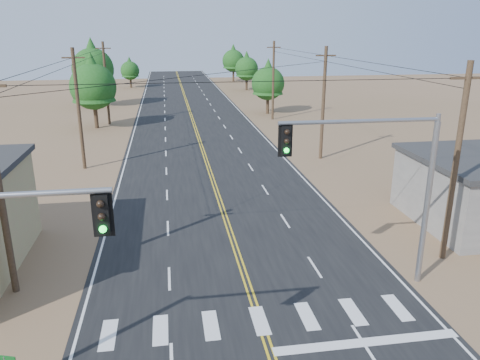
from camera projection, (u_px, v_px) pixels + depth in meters
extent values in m
cube|color=black|center=(209.00, 169.00, 39.74)|extent=(15.00, 200.00, 0.02)
cylinder|color=#4C3826|center=(79.00, 110.00, 38.53)|extent=(0.30, 0.30, 10.00)
cube|color=#4C3826|center=(73.00, 58.00, 37.25)|extent=(1.80, 0.12, 0.12)
cylinder|color=#4C3826|center=(106.00, 84.00, 57.34)|extent=(0.30, 0.30, 10.00)
cube|color=#4C3826|center=(103.00, 48.00, 56.05)|extent=(1.80, 0.12, 0.12)
cylinder|color=#4C3826|center=(455.00, 165.00, 22.85)|extent=(0.30, 0.30, 10.00)
cube|color=#4C3826|center=(468.00, 78.00, 21.56)|extent=(1.80, 0.12, 0.12)
cylinder|color=#4C3826|center=(323.00, 104.00, 41.65)|extent=(0.30, 0.30, 10.00)
cube|color=#4C3826|center=(326.00, 55.00, 40.37)|extent=(1.80, 0.12, 0.12)
cylinder|color=#4C3826|center=(273.00, 81.00, 60.46)|extent=(0.30, 0.30, 10.00)
cube|color=#4C3826|center=(274.00, 47.00, 59.17)|extent=(1.80, 0.12, 0.12)
cube|color=black|center=(102.00, 214.00, 12.50)|extent=(0.36, 0.31, 1.13)
sphere|color=black|center=(100.00, 204.00, 12.22)|extent=(0.21, 0.21, 0.21)
sphere|color=black|center=(102.00, 217.00, 12.33)|extent=(0.21, 0.21, 0.21)
sphere|color=#0CE533|center=(103.00, 229.00, 12.44)|extent=(0.21, 0.21, 0.21)
cylinder|color=gray|center=(427.00, 205.00, 20.96)|extent=(0.26, 0.26, 7.61)
cylinder|color=gray|center=(438.00, 122.00, 19.80)|extent=(0.20, 0.20, 0.65)
cylinder|color=gray|center=(360.00, 121.00, 19.31)|extent=(6.92, 0.29, 0.17)
cube|color=black|center=(286.00, 140.00, 19.11)|extent=(0.39, 0.33, 1.20)
sphere|color=black|center=(287.00, 132.00, 18.81)|extent=(0.22, 0.22, 0.22)
sphere|color=black|center=(287.00, 141.00, 18.93)|extent=(0.22, 0.22, 0.22)
sphere|color=#0CE533|center=(287.00, 150.00, 19.04)|extent=(0.22, 0.22, 0.22)
cube|color=#0B5219|center=(4.00, 359.00, 13.51)|extent=(0.68, 0.23, 0.23)
cylinder|color=#3F2D1E|center=(96.00, 115.00, 55.99)|extent=(0.49, 0.49, 3.23)
cone|color=#1A4F16|center=(92.00, 77.00, 54.62)|extent=(5.02, 5.02, 5.74)
sphere|color=#1A4F16|center=(93.00, 87.00, 54.97)|extent=(5.38, 5.38, 5.38)
cylinder|color=#3F2D1E|center=(95.00, 95.00, 71.57)|extent=(0.46, 0.46, 3.72)
cone|color=#1A4F16|center=(92.00, 60.00, 69.99)|extent=(5.78, 5.78, 6.61)
sphere|color=#1A4F16|center=(93.00, 69.00, 70.40)|extent=(6.20, 6.20, 6.20)
cylinder|color=#3F2D1E|center=(131.00, 82.00, 95.51)|extent=(0.40, 0.40, 2.24)
cone|color=#1A4F16|center=(130.00, 66.00, 94.55)|extent=(3.49, 3.49, 3.98)
sphere|color=#1A4F16|center=(130.00, 71.00, 94.80)|extent=(3.74, 3.74, 3.74)
cylinder|color=#3F2D1E|center=(268.00, 104.00, 65.86)|extent=(0.43, 0.43, 2.74)
cone|color=#1A4F16|center=(268.00, 76.00, 64.69)|extent=(4.27, 4.27, 4.88)
sphere|color=#1A4F16|center=(268.00, 84.00, 64.99)|extent=(4.57, 4.57, 4.57)
cylinder|color=#3F2D1E|center=(247.00, 83.00, 91.58)|extent=(0.45, 0.45, 2.69)
cone|color=#1A4F16|center=(247.00, 64.00, 90.43)|extent=(4.19, 4.19, 4.79)
sphere|color=#1A4F16|center=(247.00, 69.00, 90.73)|extent=(4.49, 4.49, 4.49)
cylinder|color=#3F2D1E|center=(233.00, 75.00, 107.16)|extent=(0.46, 0.46, 3.00)
cone|color=#1A4F16|center=(233.00, 56.00, 105.89)|extent=(4.66, 4.66, 5.33)
sphere|color=#1A4F16|center=(233.00, 61.00, 106.22)|extent=(4.99, 4.99, 4.99)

